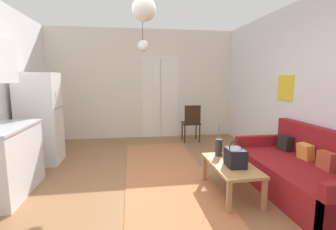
# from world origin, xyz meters

# --- Properties ---
(ground_plane) EXTENTS (5.27, 7.41, 0.10)m
(ground_plane) POSITION_xyz_m (0.00, 0.00, -0.05)
(ground_plane) COLOR #8E603D
(wall_back) EXTENTS (4.87, 0.13, 2.75)m
(wall_back) POSITION_xyz_m (0.02, 3.45, 1.37)
(wall_back) COLOR silver
(wall_back) RESTS_ON ground_plane
(wall_right) EXTENTS (0.12, 7.01, 2.75)m
(wall_right) POSITION_xyz_m (2.38, -0.00, 1.38)
(wall_right) COLOR silver
(wall_right) RESTS_ON ground_plane
(area_rug) EXTENTS (1.27, 3.46, 0.01)m
(area_rug) POSITION_xyz_m (0.21, 0.86, 0.01)
(area_rug) COLOR #B26B42
(area_rug) RESTS_ON ground_plane
(couch) EXTENTS (0.92, 1.96, 0.86)m
(couch) POSITION_xyz_m (1.94, -0.14, 0.27)
(couch) COLOR maroon
(couch) RESTS_ON ground_plane
(coffee_table) EXTENTS (0.51, 1.02, 0.42)m
(coffee_table) POSITION_xyz_m (0.97, -0.00, 0.36)
(coffee_table) COLOR #B27F4C
(coffee_table) RESTS_ON ground_plane
(bamboo_vase) EXTENTS (0.10, 0.10, 0.47)m
(bamboo_vase) POSITION_xyz_m (0.92, 0.34, 0.54)
(bamboo_vase) COLOR #2D2D33
(bamboo_vase) RESTS_ON coffee_table
(handbag) EXTENTS (0.24, 0.29, 0.34)m
(handbag) POSITION_xyz_m (0.98, -0.11, 0.54)
(handbag) COLOR black
(handbag) RESTS_ON coffee_table
(refrigerator) EXTENTS (0.67, 0.61, 1.63)m
(refrigerator) POSITION_xyz_m (-1.94, 1.69, 0.82)
(refrigerator) COLOR white
(refrigerator) RESTS_ON ground_plane
(kitchen_counter) EXTENTS (0.59, 1.16, 2.05)m
(kitchen_counter) POSITION_xyz_m (-1.99, 0.42, 0.78)
(kitchen_counter) COLOR silver
(kitchen_counter) RESTS_ON ground_plane
(accent_chair) EXTENTS (0.43, 0.41, 0.90)m
(accent_chair) POSITION_xyz_m (1.11, 2.73, 0.51)
(accent_chair) COLOR black
(accent_chair) RESTS_ON ground_plane
(pendant_lamp_near) EXTENTS (0.21, 0.21, 0.73)m
(pendant_lamp_near) POSITION_xyz_m (-0.19, -0.68, 2.14)
(pendant_lamp_near) COLOR black
(pendant_lamp_far) EXTENTS (0.21, 0.21, 0.72)m
(pendant_lamp_far) POSITION_xyz_m (-0.08, 1.83, 2.14)
(pendant_lamp_far) COLOR black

